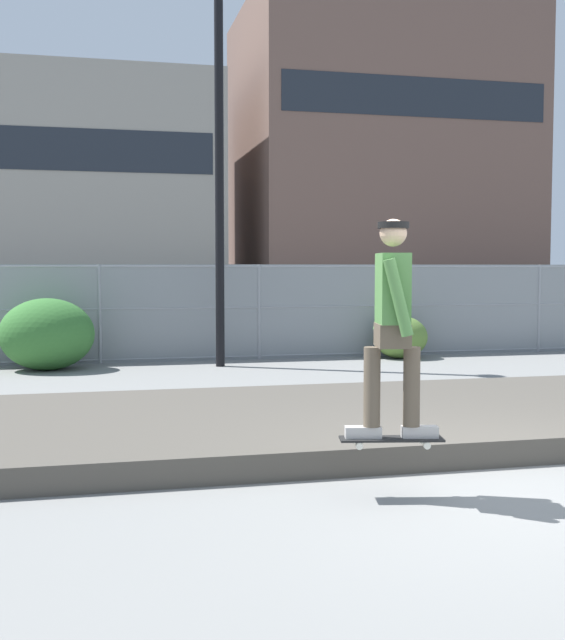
# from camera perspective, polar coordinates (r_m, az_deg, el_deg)

# --- Properties ---
(ground_plane) EXTENTS (120.00, 120.00, 0.00)m
(ground_plane) POSITION_cam_1_polar(r_m,az_deg,el_deg) (6.57, 15.48, -12.16)
(ground_plane) COLOR slate
(gravel_berm) EXTENTS (15.78, 3.72, 0.25)m
(gravel_berm) POSITION_cam_1_polar(r_m,az_deg,el_deg) (8.90, 7.23, -7.03)
(gravel_berm) COLOR #4C473F
(gravel_berm) RESTS_ON ground_plane
(skateboard) EXTENTS (0.82, 0.35, 0.07)m
(skateboard) POSITION_cam_1_polar(r_m,az_deg,el_deg) (6.25, 7.85, -8.52)
(skateboard) COLOR black
(skater) EXTENTS (0.73, 0.61, 1.69)m
(skater) POSITION_cam_1_polar(r_m,az_deg,el_deg) (6.12, 7.93, 0.34)
(skater) COLOR #B2ADA8
(skater) RESTS_ON skateboard
(chain_fence) EXTENTS (18.25, 0.06, 1.85)m
(chain_fence) POSITION_cam_1_polar(r_m,az_deg,el_deg) (15.41, -1.70, 0.61)
(chain_fence) COLOR gray
(chain_fence) RESTS_ON ground_plane
(street_lamp) EXTENTS (0.44, 0.44, 7.66)m
(street_lamp) POSITION_cam_1_polar(r_m,az_deg,el_deg) (14.58, -4.60, 15.26)
(street_lamp) COLOR black
(street_lamp) RESTS_ON ground_plane
(parked_car_mid) EXTENTS (4.49, 2.12, 1.66)m
(parked_car_mid) POSITION_cam_1_polar(r_m,az_deg,el_deg) (18.43, 0.51, 0.85)
(parked_car_mid) COLOR black
(parked_car_mid) RESTS_ON ground_plane
(parked_car_far) EXTENTS (4.53, 2.22, 1.66)m
(parked_car_far) POSITION_cam_1_polar(r_m,az_deg,el_deg) (20.73, 15.33, 1.04)
(parked_car_far) COLOR #B7BABF
(parked_car_far) RESTS_ON ground_plane
(library_building) EXTENTS (23.68, 12.95, 14.04)m
(library_building) POSITION_cam_1_polar(r_m,az_deg,el_deg) (55.41, -17.38, 9.06)
(library_building) COLOR gray
(library_building) RESTS_ON ground_plane
(office_block) EXTENTS (19.31, 15.83, 20.31)m
(office_block) POSITION_cam_1_polar(r_m,az_deg,el_deg) (59.61, 6.67, 11.86)
(office_block) COLOR brown
(office_block) RESTS_ON ground_plane
(shrub_left) EXTENTS (1.63, 1.33, 1.26)m
(shrub_left) POSITION_cam_1_polar(r_m,az_deg,el_deg) (14.36, -16.61, -0.99)
(shrub_left) COLOR #336B2D
(shrub_left) RESTS_ON ground_plane
(shrub_center) EXTENTS (1.09, 0.89, 0.84)m
(shrub_center) POSITION_cam_1_polar(r_m,az_deg,el_deg) (15.74, 8.50, -1.23)
(shrub_center) COLOR #567A33
(shrub_center) RESTS_ON ground_plane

